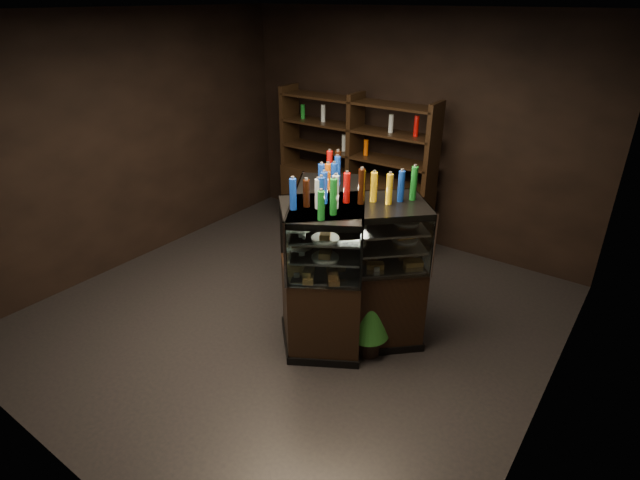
% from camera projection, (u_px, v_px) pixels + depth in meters
% --- Properties ---
extents(ground, '(5.00, 5.00, 0.00)m').
position_uv_depth(ground, '(294.00, 315.00, 5.40)').
color(ground, black).
rests_on(ground, ground).
extents(room_shell, '(5.02, 5.02, 3.01)m').
position_uv_depth(room_shell, '(289.00, 138.00, 4.54)').
color(room_shell, black).
rests_on(room_shell, ground).
extents(display_case, '(1.63, 1.49, 1.46)m').
position_uv_depth(display_case, '(340.00, 290.00, 4.93)').
color(display_case, black).
rests_on(display_case, ground).
extents(food_display, '(1.19, 1.14, 0.45)m').
position_uv_depth(food_display, '(341.00, 234.00, 4.65)').
color(food_display, '#B88442').
rests_on(food_display, display_case).
extents(bottles_top, '(1.02, 1.00, 0.30)m').
position_uv_depth(bottles_top, '(342.00, 185.00, 4.44)').
color(bottles_top, '#0F38B2').
rests_on(bottles_top, display_case).
extents(potted_conifer, '(0.40, 0.40, 0.86)m').
position_uv_depth(potted_conifer, '(369.00, 309.00, 4.64)').
color(potted_conifer, black).
rests_on(potted_conifer, ground).
extents(back_shelving, '(2.25, 0.46, 2.00)m').
position_uv_depth(back_shelving, '(353.00, 195.00, 6.92)').
color(back_shelving, black).
rests_on(back_shelving, ground).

